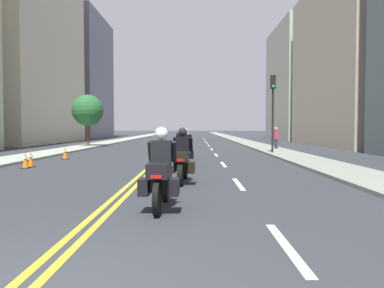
{
  "coord_description": "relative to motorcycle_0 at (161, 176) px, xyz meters",
  "views": [
    {
      "loc": [
        1.76,
        -3.4,
        1.64
      ],
      "look_at": [
        1.67,
        10.7,
        1.04
      ],
      "focal_mm": 37.17,
      "sensor_mm": 36.0,
      "label": 1
    }
  ],
  "objects": [
    {
      "name": "traffic_light_near",
      "position": [
        5.36,
        16.04,
        2.58
      ],
      "size": [
        0.28,
        0.38,
        4.74
      ],
      "color": "black",
      "rests_on": "ground"
    },
    {
      "name": "motorcycle_2",
      "position": [
        0.25,
        8.85,
        -0.02
      ],
      "size": [
        0.77,
        2.18,
        1.6
      ],
      "rotation": [
        0.0,
        0.0,
        -0.02
      ],
      "color": "black",
      "rests_on": "ground"
    },
    {
      "name": "motorcycle_0",
      "position": [
        0.0,
        0.0,
        0.0
      ],
      "size": [
        0.78,
        2.11,
        1.65
      ],
      "rotation": [
        0.0,
        0.0,
        -0.04
      ],
      "color": "black",
      "rests_on": "ground"
    },
    {
      "name": "sidewalk_left",
      "position": [
        -8.24,
        43.56,
        -0.62
      ],
      "size": [
        2.21,
        144.0,
        0.12
      ],
      "primitive_type": "cube",
      "color": "#939F8D",
      "rests_on": "ground"
    },
    {
      "name": "sidewalk_right",
      "position": [
        6.06,
        43.56,
        -0.62
      ],
      "size": [
        2.21,
        144.0,
        0.12
      ],
      "primitive_type": "cube",
      "color": "gray",
      "rests_on": "ground"
    },
    {
      "name": "building_right_1",
      "position": [
        14.34,
        26.79,
        6.52
      ],
      "size": [
        6.31,
        16.85,
        14.4
      ],
      "color": "#B8A993",
      "rests_on": "ground"
    },
    {
      "name": "ground_plane",
      "position": [
        -1.09,
        43.56,
        -0.68
      ],
      "size": [
        264.0,
        264.0,
        0.0
      ],
      "primitive_type": "plane",
      "color": "#2B2E33"
    },
    {
      "name": "building_left_2",
      "position": [
        -17.3,
        53.4,
        8.57
      ],
      "size": [
        7.87,
        15.72,
        18.48
      ],
      "color": "slate",
      "rests_on": "ground"
    },
    {
      "name": "street_tree_0",
      "position": [
        -8.11,
        24.71,
        2.34
      ],
      "size": [
        2.55,
        2.55,
        4.31
      ],
      "color": "#4E3521",
      "rests_on": "ground"
    },
    {
      "name": "motorcycle_1",
      "position": [
        0.31,
        3.8,
        -0.03
      ],
      "size": [
        0.78,
        2.2,
        1.63
      ],
      "rotation": [
        0.0,
        0.0,
        -0.05
      ],
      "color": "black",
      "rests_on": "ground"
    },
    {
      "name": "centreline_yellow_outer",
      "position": [
        -0.97,
        43.56,
        -0.67
      ],
      "size": [
        0.12,
        132.0,
        0.01
      ],
      "primitive_type": "cube",
      "color": "yellow",
      "rests_on": "ground"
    },
    {
      "name": "centreline_yellow_inner",
      "position": [
        -1.21,
        43.56,
        -0.67
      ],
      "size": [
        0.12,
        132.0,
        0.01
      ],
      "primitive_type": "cube",
      "color": "yellow",
      "rests_on": "ground"
    },
    {
      "name": "pedestrian_0",
      "position": [
        6.45,
        20.38,
        0.17
      ],
      "size": [
        0.23,
        0.37,
        1.64
      ],
      "rotation": [
        0.0,
        0.0,
        4.67
      ],
      "color": "#252C38",
      "rests_on": "ground"
    },
    {
      "name": "traffic_cone_2",
      "position": [
        -6.08,
        7.88,
        -0.36
      ],
      "size": [
        0.3,
        0.3,
        0.65
      ],
      "color": "black",
      "rests_on": "ground"
    },
    {
      "name": "traffic_cone_1",
      "position": [
        -6.06,
        8.36,
        -0.33
      ],
      "size": [
        0.31,
        0.31,
        0.7
      ],
      "color": "black",
      "rests_on": "ground"
    },
    {
      "name": "building_left_1",
      "position": [
        -18.07,
        33.62,
        13.51
      ],
      "size": [
        9.41,
        18.68,
        28.38
      ],
      "color": "beige",
      "rests_on": "ground"
    },
    {
      "name": "building_right_2",
      "position": [
        15.15,
        43.98,
        6.62
      ],
      "size": [
        7.91,
        14.37,
        14.6
      ],
      "color": "#ADB29C",
      "rests_on": "ground"
    },
    {
      "name": "lane_dashes_white",
      "position": [
        1.93,
        24.56,
        -0.67
      ],
      "size": [
        0.14,
        56.4,
        0.01
      ],
      "color": "silver",
      "rests_on": "ground"
    },
    {
      "name": "traffic_cone_0",
      "position": [
        -5.99,
        12.47,
        -0.36
      ],
      "size": [
        0.35,
        0.35,
        0.64
      ],
      "color": "black",
      "rests_on": "ground"
    },
    {
      "name": "motorcycle_3",
      "position": [
        -0.0,
        12.76,
        -0.03
      ],
      "size": [
        0.78,
        2.27,
        1.6
      ],
      "rotation": [
        0.0,
        0.0,
        -0.04
      ],
      "color": "black",
      "rests_on": "ground"
    }
  ]
}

